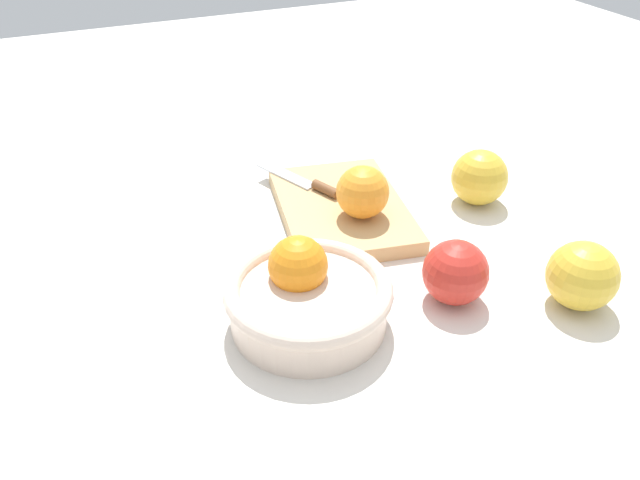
% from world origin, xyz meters
% --- Properties ---
extents(ground_plane, '(2.40, 2.40, 0.00)m').
position_xyz_m(ground_plane, '(0.00, 0.00, 0.00)').
color(ground_plane, silver).
extents(bowl, '(0.18, 0.18, 0.09)m').
position_xyz_m(bowl, '(-0.11, 0.12, 0.03)').
color(bowl, beige).
rests_on(bowl, ground_plane).
extents(cutting_board, '(0.27, 0.21, 0.02)m').
position_xyz_m(cutting_board, '(0.08, -0.01, 0.01)').
color(cutting_board, tan).
rests_on(cutting_board, ground_plane).
extents(orange_on_board, '(0.07, 0.07, 0.07)m').
position_xyz_m(orange_on_board, '(0.04, -0.02, 0.06)').
color(orange_on_board, orange).
rests_on(orange_on_board, cutting_board).
extents(knife, '(0.15, 0.07, 0.01)m').
position_xyz_m(knife, '(0.14, 0.02, 0.03)').
color(knife, silver).
rests_on(knife, cutting_board).
extents(apple_front_right, '(0.08, 0.08, 0.08)m').
position_xyz_m(apple_front_right, '(0.04, -0.21, 0.04)').
color(apple_front_right, gold).
rests_on(apple_front_right, ground_plane).
extents(apple_front_left, '(0.08, 0.08, 0.08)m').
position_xyz_m(apple_front_left, '(-0.20, -0.18, 0.04)').
color(apple_front_left, gold).
rests_on(apple_front_left, ground_plane).
extents(apple_front_left_2, '(0.08, 0.08, 0.08)m').
position_xyz_m(apple_front_left_2, '(-0.14, -0.05, 0.04)').
color(apple_front_left_2, red).
rests_on(apple_front_left_2, ground_plane).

